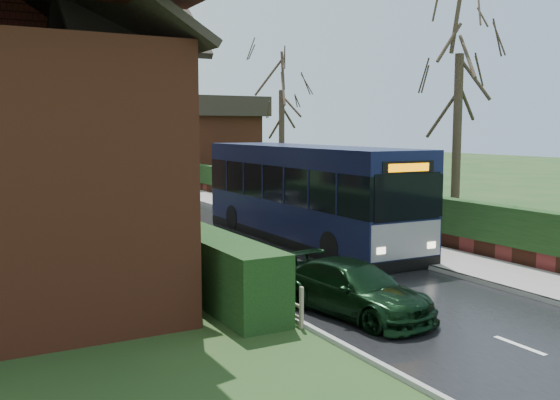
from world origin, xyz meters
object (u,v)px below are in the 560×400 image
bus (305,194)px  car_green (354,289)px  bus_stop_sign (327,191)px  car_silver (138,214)px

bus → car_green: 9.37m
bus → bus_stop_sign: size_ratio=4.24×
bus → car_silver: bus is taller
car_silver → bus_stop_sign: bus_stop_sign is taller
bus → bus_stop_sign: (1.00, 0.08, 0.06)m
car_green → bus_stop_sign: bearing=51.2°
car_silver → bus_stop_sign: size_ratio=1.57×
car_silver → car_green: 13.60m
bus_stop_sign → bus: bearing=-159.2°
bus → car_green: (-3.80, -8.48, -1.18)m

